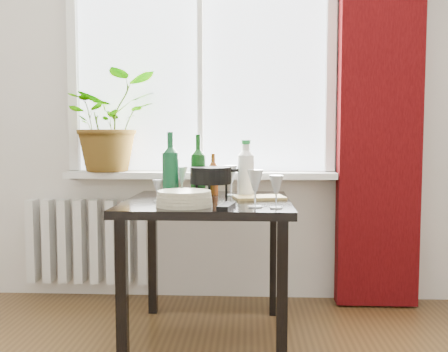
{
  "coord_description": "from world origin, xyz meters",
  "views": [
    {
      "loc": [
        0.32,
        -1.02,
        1.06
      ],
      "look_at": [
        0.19,
        1.55,
        0.86
      ],
      "focal_mm": 40.0,
      "sensor_mm": 36.0,
      "label": 1
    }
  ],
  "objects_px": {
    "tv_remote": "(226,206)",
    "table": "(208,217)",
    "radiator": "(88,241)",
    "potted_plant": "(110,122)",
    "wineglass_back_center": "(231,180)",
    "fondue_pot": "(211,183)",
    "cutting_board": "(259,197)",
    "cleaning_bottle": "(246,167)",
    "bottle_amber": "(213,174)",
    "wineglass_front_right": "(255,188)",
    "plate_stack": "(184,199)",
    "wineglass_back_left": "(182,180)",
    "wineglass_far_right": "(276,191)",
    "wine_bottle_left": "(170,165)",
    "wine_bottle_right": "(198,165)",
    "wineglass_front_left": "(157,191)"
  },
  "relations": [
    {
      "from": "wineglass_back_center",
      "to": "fondue_pot",
      "type": "distance_m",
      "value": 0.18
    },
    {
      "from": "wine_bottle_left",
      "to": "fondue_pot",
      "type": "height_order",
      "value": "wine_bottle_left"
    },
    {
      "from": "bottle_amber",
      "to": "fondue_pot",
      "type": "distance_m",
      "value": 0.2
    },
    {
      "from": "radiator",
      "to": "potted_plant",
      "type": "relative_size",
      "value": 1.25
    },
    {
      "from": "wineglass_far_right",
      "to": "radiator",
      "type": "bearing_deg",
      "value": 142.03
    },
    {
      "from": "wine_bottle_left",
      "to": "plate_stack",
      "type": "xyz_separation_m",
      "value": [
        0.11,
        -0.27,
        -0.14
      ]
    },
    {
      "from": "bottle_amber",
      "to": "wineglass_back_left",
      "type": "xyz_separation_m",
      "value": [
        -0.18,
        0.0,
        -0.04
      ]
    },
    {
      "from": "radiator",
      "to": "wineglass_front_right",
      "type": "relative_size",
      "value": 4.43
    },
    {
      "from": "wineglass_back_center",
      "to": "fondue_pot",
      "type": "bearing_deg",
      "value": -124.0
    },
    {
      "from": "wineglass_far_right",
      "to": "wineglass_front_left",
      "type": "relative_size",
      "value": 1.37
    },
    {
      "from": "tv_remote",
      "to": "bottle_amber",
      "type": "bearing_deg",
      "value": 110.51
    },
    {
      "from": "fondue_pot",
      "to": "radiator",
      "type": "bearing_deg",
      "value": 153.25
    },
    {
      "from": "radiator",
      "to": "table",
      "type": "distance_m",
      "value": 1.09
    },
    {
      "from": "table",
      "to": "wineglass_far_right",
      "type": "distance_m",
      "value": 0.48
    },
    {
      "from": "wineglass_back_center",
      "to": "wineglass_back_left",
      "type": "height_order",
      "value": "wineglass_back_center"
    },
    {
      "from": "wineglass_front_right",
      "to": "fondue_pot",
      "type": "height_order",
      "value": "wineglass_front_right"
    },
    {
      "from": "fondue_pot",
      "to": "cutting_board",
      "type": "bearing_deg",
      "value": 13.22
    },
    {
      "from": "radiator",
      "to": "tv_remote",
      "type": "height_order",
      "value": "tv_remote"
    },
    {
      "from": "wineglass_far_right",
      "to": "cleaning_bottle",
      "type": "bearing_deg",
      "value": 107.0
    },
    {
      "from": "cleaning_bottle",
      "to": "fondue_pot",
      "type": "relative_size",
      "value": 1.27
    },
    {
      "from": "wineglass_back_center",
      "to": "cutting_board",
      "type": "distance_m",
      "value": 0.22
    },
    {
      "from": "radiator",
      "to": "wine_bottle_left",
      "type": "xyz_separation_m",
      "value": [
        0.65,
        -0.6,
        0.54
      ]
    },
    {
      "from": "wineglass_back_left",
      "to": "fondue_pot",
      "type": "height_order",
      "value": "fondue_pot"
    },
    {
      "from": "bottle_amber",
      "to": "tv_remote",
      "type": "distance_m",
      "value": 0.56
    },
    {
      "from": "bottle_amber",
      "to": "wine_bottle_right",
      "type": "bearing_deg",
      "value": -126.8
    },
    {
      "from": "potted_plant",
      "to": "wineglass_front_right",
      "type": "xyz_separation_m",
      "value": [
        0.93,
        -0.89,
        -0.33
      ]
    },
    {
      "from": "potted_plant",
      "to": "wineglass_front_left",
      "type": "xyz_separation_m",
      "value": [
        0.44,
        -0.72,
        -0.37
      ]
    },
    {
      "from": "potted_plant",
      "to": "cutting_board",
      "type": "distance_m",
      "value": 1.18
    },
    {
      "from": "wine_bottle_left",
      "to": "cleaning_bottle",
      "type": "height_order",
      "value": "wine_bottle_left"
    },
    {
      "from": "wineglass_far_right",
      "to": "wineglass_back_left",
      "type": "height_order",
      "value": "wineglass_back_left"
    },
    {
      "from": "wineglass_front_right",
      "to": "fondue_pot",
      "type": "xyz_separation_m",
      "value": [
        -0.23,
        0.3,
        -0.01
      ]
    },
    {
      "from": "potted_plant",
      "to": "plate_stack",
      "type": "distance_m",
      "value": 1.12
    },
    {
      "from": "bottle_amber",
      "to": "tv_remote",
      "type": "xyz_separation_m",
      "value": [
        0.1,
        -0.54,
        -0.11
      ]
    },
    {
      "from": "wineglass_front_right",
      "to": "cutting_board",
      "type": "bearing_deg",
      "value": 85.38
    },
    {
      "from": "wineglass_front_right",
      "to": "plate_stack",
      "type": "bearing_deg",
      "value": 176.45
    },
    {
      "from": "wine_bottle_left",
      "to": "wineglass_back_left",
      "type": "xyz_separation_m",
      "value": [
        0.03,
        0.21,
        -0.1
      ]
    },
    {
      "from": "cleaning_bottle",
      "to": "fondue_pot",
      "type": "height_order",
      "value": "cleaning_bottle"
    },
    {
      "from": "tv_remote",
      "to": "cleaning_bottle",
      "type": "bearing_deg",
      "value": 89.65
    },
    {
      "from": "wineglass_far_right",
      "to": "plate_stack",
      "type": "distance_m",
      "value": 0.44
    },
    {
      "from": "wineglass_back_left",
      "to": "plate_stack",
      "type": "bearing_deg",
      "value": -81.02
    },
    {
      "from": "tv_remote",
      "to": "table",
      "type": "bearing_deg",
      "value": 120.02
    },
    {
      "from": "plate_stack",
      "to": "cutting_board",
      "type": "bearing_deg",
      "value": 40.12
    },
    {
      "from": "cleaning_bottle",
      "to": "tv_remote",
      "type": "relative_size",
      "value": 1.78
    },
    {
      "from": "plate_stack",
      "to": "cutting_board",
      "type": "distance_m",
      "value": 0.47
    },
    {
      "from": "radiator",
      "to": "wineglass_back_left",
      "type": "xyz_separation_m",
      "value": [
        0.68,
        -0.4,
        0.44
      ]
    },
    {
      "from": "fondue_pot",
      "to": "cutting_board",
      "type": "xyz_separation_m",
      "value": [
        0.26,
        0.02,
        -0.08
      ]
    },
    {
      "from": "wineglass_back_left",
      "to": "fondue_pot",
      "type": "xyz_separation_m",
      "value": [
        0.18,
        -0.2,
        0.0
      ]
    },
    {
      "from": "wine_bottle_right",
      "to": "cutting_board",
      "type": "xyz_separation_m",
      "value": [
        0.33,
        -0.07,
        -0.17
      ]
    },
    {
      "from": "fondue_pot",
      "to": "cutting_board",
      "type": "height_order",
      "value": "fondue_pot"
    },
    {
      "from": "bottle_amber",
      "to": "cleaning_bottle",
      "type": "height_order",
      "value": "cleaning_bottle"
    }
  ]
}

